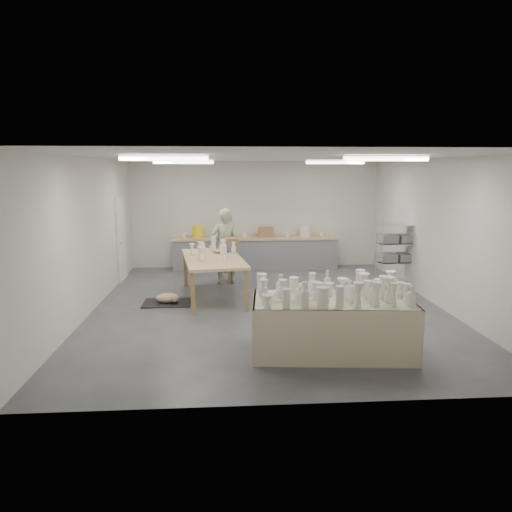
{
  "coord_description": "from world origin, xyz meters",
  "views": [
    {
      "loc": [
        -0.85,
        -8.98,
        2.75
      ],
      "look_at": [
        -0.23,
        0.03,
        1.05
      ],
      "focal_mm": 32.0,
      "sensor_mm": 36.0,
      "label": 1
    }
  ],
  "objects": [
    {
      "name": "room",
      "position": [
        -0.11,
        0.08,
        2.06
      ],
      "size": [
        8.0,
        8.02,
        3.0
      ],
      "color": "#424449",
      "rests_on": "ground"
    },
    {
      "name": "red_stool",
      "position": [
        -0.86,
        2.27,
        0.25
      ],
      "size": [
        0.36,
        0.36,
        0.28
      ],
      "rotation": [
        0.0,
        0.0,
        -0.2
      ],
      "color": "#B2191F",
      "rests_on": "ground"
    },
    {
      "name": "potter",
      "position": [
        -0.86,
        2.0,
        0.93
      ],
      "size": [
        0.73,
        0.53,
        1.86
      ],
      "primitive_type": "imported",
      "rotation": [
        0.0,
        0.0,
        3.27
      ],
      "color": "#95A781",
      "rests_on": "ground"
    },
    {
      "name": "wire_shelf",
      "position": [
        3.2,
        1.4,
        0.92
      ],
      "size": [
        0.88,
        0.48,
        1.8
      ],
      "color": "silver",
      "rests_on": "ground"
    },
    {
      "name": "work_table",
      "position": [
        -1.08,
        0.88,
        0.89
      ],
      "size": [
        1.53,
        2.54,
        1.28
      ],
      "rotation": [
        0.0,
        0.0,
        0.14
      ],
      "color": "tan",
      "rests_on": "ground"
    },
    {
      "name": "drying_table",
      "position": [
        0.76,
        -2.47,
        0.47
      ],
      "size": [
        2.49,
        1.35,
        1.22
      ],
      "rotation": [
        0.0,
        0.0,
        -0.09
      ],
      "color": "olive",
      "rests_on": "ground"
    },
    {
      "name": "cat",
      "position": [
        -2.06,
        0.34,
        0.12
      ],
      "size": [
        0.55,
        0.44,
        0.2
      ],
      "rotation": [
        0.0,
        0.0,
        -0.27
      ],
      "color": "white",
      "rests_on": "rug"
    },
    {
      "name": "rug",
      "position": [
        -2.08,
        0.36,
        0.01
      ],
      "size": [
        1.0,
        0.7,
        0.02
      ],
      "primitive_type": "cube",
      "color": "black",
      "rests_on": "ground"
    },
    {
      "name": "back_counter",
      "position": [
        -0.01,
        3.68,
        0.49
      ],
      "size": [
        4.6,
        0.6,
        1.24
      ],
      "color": "tan",
      "rests_on": "ground"
    }
  ]
}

